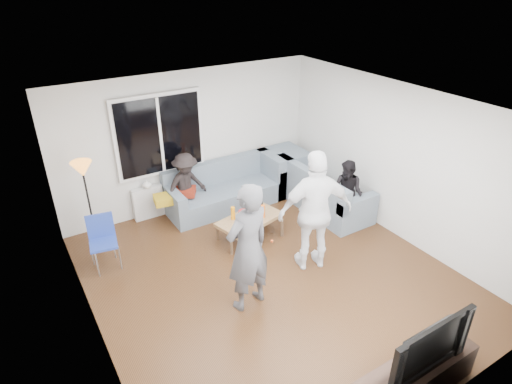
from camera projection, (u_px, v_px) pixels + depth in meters
floor at (271, 277)px, 6.58m from camera, size 5.00×5.50×0.04m
ceiling at (275, 108)px, 5.35m from camera, size 5.00×5.50×0.04m
wall_back at (190, 140)px, 8.04m from camera, size 5.00×0.04×2.60m
wall_front at (444, 328)px, 3.88m from camera, size 5.00×0.04×2.60m
wall_left at (84, 260)px, 4.78m from camera, size 0.04×5.50×2.60m
wall_right at (399, 162)px, 7.14m from camera, size 0.04×5.50×2.60m
window_frame at (159, 135)px, 7.58m from camera, size 1.62×0.06×1.47m
window_glass at (160, 135)px, 7.55m from camera, size 1.50×0.02×1.35m
window_mullion at (161, 136)px, 7.55m from camera, size 0.05×0.03×1.35m
radiator at (167, 197)px, 8.13m from camera, size 1.30×0.12×0.62m
potted_plant at (189, 168)px, 8.10m from camera, size 0.21×0.17×0.38m
vase at (147, 184)px, 7.76m from camera, size 0.19×0.19×0.16m
sofa_back_section at (226, 186)px, 8.29m from camera, size 2.30×0.85×0.85m
sofa_right_section at (324, 188)px, 8.23m from camera, size 2.00×0.85×0.85m
sofa_corner at (284, 171)px, 8.93m from camera, size 0.85×0.85×0.85m
cushion_yellow at (165, 199)px, 7.66m from camera, size 0.43×0.38×0.14m
cushion_red at (185, 192)px, 7.92m from camera, size 0.46×0.44×0.13m
coffee_table at (250, 228)px, 7.40m from camera, size 1.21×0.84×0.40m
pitcher at (243, 215)px, 7.22m from camera, size 0.17×0.17×0.17m
side_chair at (104, 244)px, 6.57m from camera, size 0.47×0.47×0.86m
floor_lamp at (90, 207)px, 6.86m from camera, size 0.32×0.32×1.56m
player_left at (248, 248)px, 5.61m from camera, size 0.74×0.55×1.87m
player_right at (315, 212)px, 6.38m from camera, size 1.22×0.81×1.93m
spectator_right at (347, 193)px, 7.69m from camera, size 0.61×0.70×1.20m
spectator_back at (186, 186)px, 7.84m from camera, size 0.89×0.61×1.26m
tv_console at (413, 379)px, 4.67m from camera, size 1.60×0.40×0.44m
television at (423, 343)px, 4.42m from camera, size 1.14×0.15×0.66m
bottle_e at (261, 204)px, 7.50m from camera, size 0.07×0.07×0.23m
bottle_a at (233, 213)px, 7.22m from camera, size 0.07×0.07×0.23m
bottle_d at (263, 211)px, 7.28m from camera, size 0.07×0.07×0.22m
bottle_b at (246, 216)px, 7.12m from camera, size 0.08×0.08×0.24m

